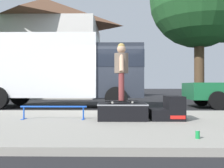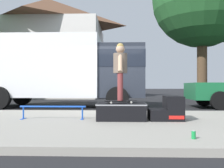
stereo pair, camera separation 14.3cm
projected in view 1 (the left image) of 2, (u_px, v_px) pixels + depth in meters
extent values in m
plane|color=black|center=(114.00, 112.00, 8.81)|extent=(140.00, 140.00, 0.00)
cube|color=gray|center=(112.00, 124.00, 5.81)|extent=(50.00, 5.00, 0.12)
cube|color=black|center=(122.00, 111.00, 6.07)|extent=(1.14, 0.84, 0.39)
cube|color=gray|center=(122.00, 104.00, 6.07)|extent=(1.16, 0.86, 0.03)
cube|color=black|center=(158.00, 114.00, 6.06)|extent=(0.39, 0.76, 0.25)
cube|color=black|center=(174.00, 108.00, 6.05)|extent=(0.39, 0.76, 0.57)
cube|color=red|center=(178.00, 117.00, 5.67)|extent=(0.34, 0.01, 0.08)
cylinder|color=blue|center=(54.00, 107.00, 6.12)|extent=(1.61, 0.04, 0.04)
cylinder|color=blue|center=(24.00, 113.00, 6.14)|extent=(0.04, 0.04, 0.30)
cube|color=blue|center=(24.00, 119.00, 6.13)|extent=(0.06, 0.28, 0.01)
cylinder|color=blue|center=(83.00, 113.00, 6.11)|extent=(0.04, 0.04, 0.30)
cube|color=blue|center=(83.00, 119.00, 6.11)|extent=(0.06, 0.28, 0.01)
cube|color=black|center=(121.00, 101.00, 6.13)|extent=(0.81, 0.38, 0.02)
cylinder|color=silver|center=(130.00, 102.00, 6.27)|extent=(0.06, 0.04, 0.05)
cylinder|color=silver|center=(132.00, 102.00, 6.10)|extent=(0.06, 0.04, 0.05)
cylinder|color=silver|center=(111.00, 102.00, 6.16)|extent=(0.06, 0.04, 0.05)
cylinder|color=silver|center=(112.00, 102.00, 5.99)|extent=(0.06, 0.04, 0.05)
cylinder|color=brown|center=(121.00, 87.00, 6.22)|extent=(0.14, 0.14, 0.66)
cylinder|color=brown|center=(121.00, 87.00, 6.05)|extent=(0.14, 0.14, 0.66)
cylinder|color=#726051|center=(121.00, 63.00, 6.14)|extent=(0.34, 0.34, 0.48)
cylinder|color=tan|center=(121.00, 65.00, 6.35)|extent=(0.11, 0.29, 0.46)
cylinder|color=tan|center=(122.00, 63.00, 5.93)|extent=(0.11, 0.29, 0.46)
sphere|color=tan|center=(121.00, 49.00, 6.14)|extent=(0.21, 0.21, 0.21)
sphere|color=tan|center=(121.00, 47.00, 6.14)|extent=(0.17, 0.17, 0.17)
cylinder|color=#198C3F|center=(198.00, 135.00, 3.87)|extent=(0.07, 0.07, 0.12)
cylinder|color=silver|center=(198.00, 131.00, 3.87)|extent=(0.06, 0.06, 0.00)
cube|color=white|center=(41.00, 67.00, 11.07)|extent=(5.00, 2.35, 2.60)
cube|color=#282D38|center=(120.00, 72.00, 11.01)|extent=(1.90, 2.16, 2.20)
cube|color=black|center=(120.00, 61.00, 11.02)|extent=(1.92, 2.19, 0.70)
cylinder|color=black|center=(116.00, 96.00, 12.18)|extent=(0.90, 0.28, 0.90)
cylinder|color=black|center=(116.00, 98.00, 9.83)|extent=(0.90, 0.28, 0.90)
cylinder|color=black|center=(20.00, 96.00, 12.26)|extent=(0.90, 0.28, 0.90)
cube|color=#196638|center=(218.00, 91.00, 10.75)|extent=(2.60, 1.85, 0.70)
cylinder|color=black|center=(201.00, 98.00, 11.68)|extent=(0.72, 0.24, 0.72)
cylinder|color=black|center=(218.00, 100.00, 9.83)|extent=(0.72, 0.24, 0.72)
cylinder|color=brown|center=(199.00, 66.00, 14.50)|extent=(0.56, 0.56, 4.14)
cube|color=silver|center=(44.00, 61.00, 21.41)|extent=(9.00, 7.50, 6.00)
cube|color=#B2ADA3|center=(28.00, 79.00, 17.40)|extent=(9.00, 0.50, 2.80)
pyramid|color=brown|center=(44.00, 12.00, 21.44)|extent=(9.54, 7.95, 2.40)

